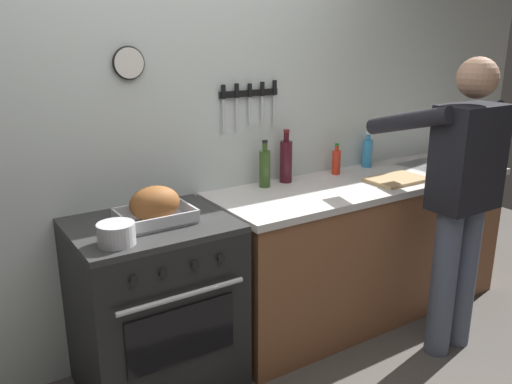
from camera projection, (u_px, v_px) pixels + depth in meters
The scene contains 11 objects.
wall_back at pixel (159, 125), 2.82m from camera, with size 6.00×0.13×2.60m.
counter_block at pixel (363, 245), 3.40m from camera, with size 2.03×0.65×0.90m.
stove at pixel (155, 306), 2.66m from camera, with size 0.76×0.67×0.90m.
person_cook at pixel (461, 191), 2.86m from camera, with size 0.51×0.63×1.66m.
roasting_pan at pixel (155, 206), 2.51m from camera, with size 0.35×0.26×0.18m.
saucepan at pixel (116, 234), 2.25m from camera, with size 0.16×0.16×0.10m.
cutting_board at pixel (397, 180), 3.23m from camera, with size 0.36×0.24×0.02m, color tan.
bottle_dish_soap at pixel (367, 152), 3.56m from camera, with size 0.07×0.07×0.24m.
bottle_wine_red at pixel (286, 160), 3.18m from camera, with size 0.07×0.07×0.32m.
bottle_olive_oil at pixel (265, 168), 3.09m from camera, with size 0.07×0.07×0.28m.
bottle_hot_sauce at pixel (336, 162), 3.38m from camera, with size 0.05×0.05×0.20m.
Camera 1 is at (-1.09, -1.29, 1.77)m, focal length 37.00 mm.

